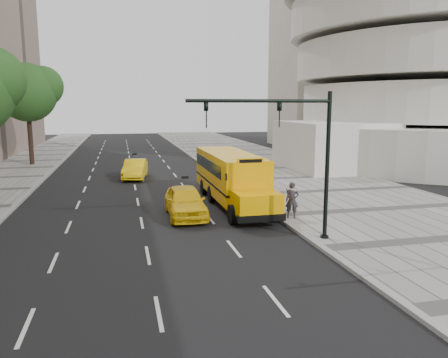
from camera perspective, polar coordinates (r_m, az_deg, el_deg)
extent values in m
plane|color=black|center=(27.37, -9.10, -2.86)|extent=(140.00, 140.00, 0.00)
cube|color=gray|center=(30.60, 13.91, -1.57)|extent=(12.00, 140.00, 0.15)
cube|color=gray|center=(28.39, 3.06, -2.15)|extent=(0.30, 140.00, 0.15)
cube|color=gray|center=(27.97, -25.70, -3.27)|extent=(0.30, 140.00, 0.15)
cylinder|color=silver|center=(51.81, 24.80, 4.40)|extent=(32.00, 32.00, 4.00)
cylinder|color=silver|center=(51.67, 25.12, 8.93)|extent=(26.00, 26.00, 3.60)
cylinder|color=silver|center=(51.86, 25.45, 13.56)|extent=(27.60, 27.60, 3.60)
cylinder|color=silver|center=(52.40, 25.79, 18.13)|extent=(29.20, 29.20, 3.60)
cube|color=beige|center=(68.64, 13.49, 19.04)|extent=(14.00, 12.00, 35.00)
cube|color=silver|center=(41.40, 13.92, 4.22)|extent=(8.00, 10.00, 4.40)
cylinder|color=black|center=(46.84, -24.00, 5.44)|extent=(0.44, 0.44, 6.33)
sphere|color=#1B4015|center=(46.78, -24.33, 10.27)|extent=(5.61, 5.61, 5.61)
sphere|color=#1B4015|center=(46.86, -22.60, 11.12)|extent=(3.93, 3.93, 3.93)
sphere|color=#1B4015|center=(46.60, -25.76, 9.69)|extent=(3.65, 3.65, 3.65)
cube|color=#F4A800|center=(26.62, 0.69, 0.80)|extent=(2.50, 9.00, 2.45)
cube|color=#F4A800|center=(21.53, 4.22, -3.13)|extent=(2.20, 2.00, 1.10)
cube|color=black|center=(20.85, 4.92, -5.11)|extent=(2.38, 0.25, 0.35)
cube|color=black|center=(26.70, 0.68, -0.32)|extent=(2.52, 9.00, 0.12)
cube|color=black|center=(22.31, 3.44, 0.33)|extent=(2.05, 0.10, 0.90)
cube|color=black|center=(27.03, 0.43, 1.95)|extent=(2.52, 7.50, 0.70)
cube|color=#F4A800|center=(22.19, 3.46, 2.37)|extent=(1.40, 0.12, 0.28)
ellipsoid|color=silver|center=(20.60, 9.45, -1.54)|extent=(0.32, 0.32, 0.14)
cylinder|color=black|center=(20.75, 8.59, -2.00)|extent=(0.36, 0.47, 0.58)
cylinder|color=black|center=(21.65, 1.09, -4.67)|extent=(0.30, 1.00, 1.00)
cylinder|color=black|center=(22.30, 6.74, -4.31)|extent=(0.30, 1.00, 1.00)
cylinder|color=black|center=(26.59, -1.68, -2.00)|extent=(0.30, 1.00, 1.00)
cylinder|color=black|center=(27.13, 3.00, -1.78)|extent=(0.30, 1.00, 1.00)
cylinder|color=black|center=(29.00, -2.68, -1.05)|extent=(0.30, 1.00, 1.00)
cylinder|color=black|center=(29.49, 1.64, -0.86)|extent=(0.30, 1.00, 1.00)
imported|color=yellow|center=(23.17, -5.08, -2.94)|extent=(2.00, 4.85, 1.65)
imported|color=yellow|center=(36.06, -11.54, 1.28)|extent=(2.29, 4.88, 1.55)
imported|color=#2C282F|center=(22.46, 8.89, -2.76)|extent=(0.78, 0.65, 1.84)
cylinder|color=black|center=(18.97, 13.32, 1.38)|extent=(0.18, 0.18, 6.40)
cylinder|color=black|center=(19.63, 12.97, -7.54)|extent=(0.36, 0.36, 0.25)
cylinder|color=black|center=(17.65, 4.78, 10.13)|extent=(6.00, 0.14, 0.14)
imported|color=black|center=(17.92, 7.22, 8.32)|extent=(0.16, 0.20, 1.00)
imported|color=black|center=(17.11, -2.34, 8.34)|extent=(0.16, 0.20, 1.00)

